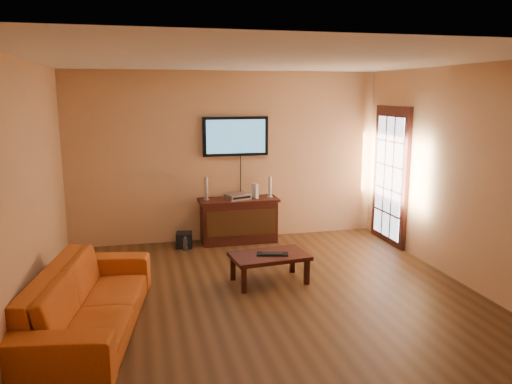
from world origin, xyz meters
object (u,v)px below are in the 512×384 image
object	(u,v)px
television	(236,136)
game_console	(255,191)
sofa	(88,290)
speaker_right	(270,188)
bottle	(185,244)
keyboard	(272,254)
subwoofer	(184,240)
speaker_left	(206,189)
media_console	(239,220)
coffee_table	(269,258)
av_receiver	(238,196)

from	to	relation	value
television	game_console	world-z (taller)	television
television	sofa	size ratio (longest dim) A/B	0.46
speaker_right	bottle	distance (m)	1.62
speaker_right	keyboard	world-z (taller)	speaker_right
bottle	keyboard	distance (m)	1.86
speaker_right	subwoofer	xyz separation A→B (m)	(-1.41, -0.11, -0.74)
speaker_left	subwoofer	world-z (taller)	speaker_left
sofa	bottle	world-z (taller)	sofa
bottle	keyboard	world-z (taller)	keyboard
game_console	sofa	bearing A→B (deg)	-141.80
media_console	coffee_table	distance (m)	1.81
media_console	subwoofer	bearing A→B (deg)	-174.24
av_receiver	subwoofer	world-z (taller)	av_receiver
speaker_left	television	bearing A→B (deg)	17.30
speaker_left	speaker_right	xyz separation A→B (m)	(1.03, -0.02, -0.01)
sofa	bottle	distance (m)	2.73
keyboard	game_console	bearing A→B (deg)	83.25
television	keyboard	world-z (taller)	television
media_console	coffee_table	bearing A→B (deg)	-89.25
game_console	subwoofer	distance (m)	1.36
coffee_table	sofa	xyz separation A→B (m)	(-2.09, -0.88, 0.13)
media_console	game_console	size ratio (longest dim) A/B	5.44
coffee_table	speaker_right	xyz separation A→B (m)	(0.50, 1.83, 0.54)
speaker_left	av_receiver	xyz separation A→B (m)	(0.49, -0.05, -0.12)
media_console	game_console	xyz separation A→B (m)	(0.27, 0.02, 0.47)
sofa	av_receiver	world-z (taller)	sofa
media_console	sofa	xyz separation A→B (m)	(-2.07, -2.69, 0.09)
television	speaker_left	world-z (taller)	television
game_console	keyboard	size ratio (longest dim) A/B	0.55
keyboard	speaker_right	bearing A→B (deg)	75.88
sofa	subwoofer	xyz separation A→B (m)	(1.18, 2.60, -0.33)
coffee_table	speaker_right	distance (m)	1.97
television	sofa	xyz separation A→B (m)	(-2.07, -2.89, -1.23)
keyboard	television	bearing A→B (deg)	91.52
television	bottle	xyz separation A→B (m)	(-0.88, -0.45, -1.58)
speaker_left	keyboard	size ratio (longest dim) A/B	0.86
speaker_right	sofa	bearing A→B (deg)	-133.65
speaker_right	bottle	bearing A→B (deg)	-169.00
media_console	coffee_table	world-z (taller)	media_console
speaker_right	game_console	world-z (taller)	speaker_right
media_console	sofa	bearing A→B (deg)	-127.54
coffee_table	av_receiver	bearing A→B (deg)	91.24
speaker_left	game_console	distance (m)	0.78
subwoofer	coffee_table	bearing A→B (deg)	-52.28
coffee_table	av_receiver	xyz separation A→B (m)	(-0.04, 1.80, 0.43)
game_console	keyboard	world-z (taller)	game_console
game_console	subwoofer	size ratio (longest dim) A/B	0.98
media_console	television	world-z (taller)	television
media_console	game_console	world-z (taller)	game_console
media_console	bottle	xyz separation A→B (m)	(-0.88, -0.25, -0.26)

